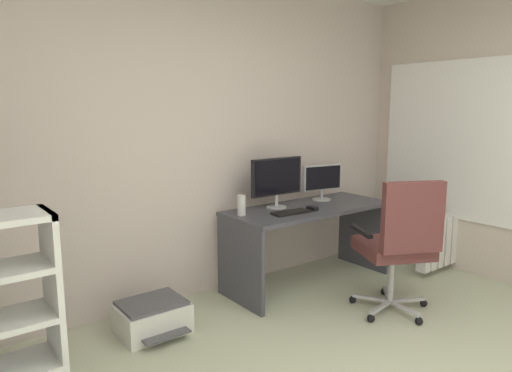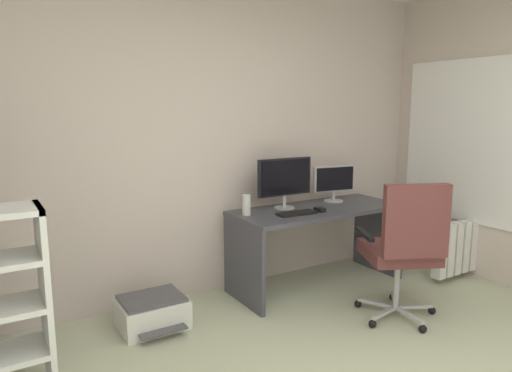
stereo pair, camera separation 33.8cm
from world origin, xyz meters
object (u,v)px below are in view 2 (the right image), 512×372
object	(u,v)px
computer_mouse	(320,210)
printer	(152,312)
desktop_speaker	(246,205)
radiator	(466,245)
monitor_secondary	(334,181)
office_chair	(404,244)
monitor_main	(285,179)
keyboard	(297,213)
desk	(317,228)

from	to	relation	value
computer_mouse	printer	xyz separation A→B (m)	(-1.47, 0.12, -0.63)
desktop_speaker	radiator	distance (m)	2.21
monitor_secondary	office_chair	bearing A→B (deg)	-101.87
monitor_main	monitor_secondary	size ratio (longest dim) A/B	1.27
monitor_main	desktop_speaker	xyz separation A→B (m)	(-0.42, -0.05, -0.18)
monitor_main	radiator	distance (m)	1.91
monitor_main	keyboard	size ratio (longest dim) A/B	1.59
desk	office_chair	world-z (taller)	office_chair
keyboard	office_chair	distance (m)	0.90
monitor_secondary	desktop_speaker	bearing A→B (deg)	-177.23
monitor_main	printer	distance (m)	1.56
monitor_main	keyboard	bearing A→B (deg)	-101.32
desk	monitor_secondary	size ratio (longest dim) A/B	3.70
monitor_main	computer_mouse	bearing A→B (deg)	-55.82
keyboard	radiator	world-z (taller)	keyboard
desktop_speaker	printer	xyz separation A→B (m)	(-0.87, -0.10, -0.70)
monitor_main	desktop_speaker	world-z (taller)	monitor_main
monitor_main	desktop_speaker	size ratio (longest dim) A/B	3.17
keyboard	office_chair	bearing A→B (deg)	-60.13
keyboard	office_chair	world-z (taller)	office_chair
keyboard	radiator	xyz separation A→B (m)	(1.68, -0.46, -0.43)
monitor_secondary	desktop_speaker	xyz separation A→B (m)	(-0.99, -0.05, -0.11)
computer_mouse	office_chair	xyz separation A→B (m)	(0.17, -0.78, -0.13)
desk	office_chair	xyz separation A→B (m)	(0.08, -0.92, 0.07)
desk	desktop_speaker	bearing A→B (deg)	172.64
desktop_speaker	radiator	bearing A→B (deg)	-17.95
monitor_secondary	keyboard	world-z (taller)	monitor_secondary
desk	computer_mouse	world-z (taller)	computer_mouse
desk	keyboard	distance (m)	0.39
keyboard	printer	xyz separation A→B (m)	(-1.24, 0.10, -0.62)
monitor_main	monitor_secondary	bearing A→B (deg)	0.01
keyboard	computer_mouse	world-z (taller)	computer_mouse
desktop_speaker	office_chair	size ratio (longest dim) A/B	0.16
office_chair	desktop_speaker	bearing A→B (deg)	127.35
printer	desk	bearing A→B (deg)	0.28
computer_mouse	office_chair	world-z (taller)	office_chair
desktop_speaker	radiator	size ratio (longest dim) A/B	0.19
desk	desktop_speaker	distance (m)	0.74
keyboard	radiator	bearing A→B (deg)	-11.82
keyboard	computer_mouse	bearing A→B (deg)	-1.09
office_chair	radiator	distance (m)	1.36
monitor_secondary	keyboard	bearing A→B (deg)	-158.08
computer_mouse	radiator	world-z (taller)	computer_mouse
computer_mouse	radiator	xyz separation A→B (m)	(1.45, -0.44, -0.44)
desk	monitor_secondary	distance (m)	0.51
monitor_secondary	office_chair	xyz separation A→B (m)	(-0.22, -1.05, -0.31)
keyboard	desktop_speaker	bearing A→B (deg)	155.09
computer_mouse	monitor_main	bearing A→B (deg)	125.81
office_chair	radiator	size ratio (longest dim) A/B	1.24
desk	office_chair	distance (m)	0.92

